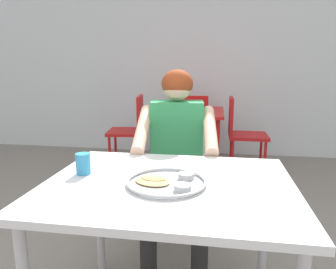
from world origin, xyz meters
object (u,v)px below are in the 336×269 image
Objects in this scene: chair_red_left at (132,126)px; chair_red_far at (194,121)px; chair_foreground at (178,167)px; diner_foreground at (176,146)px; thali_tray at (167,182)px; table_background_red at (188,118)px; table_foreground at (169,199)px; chair_red_right at (241,130)px; drinking_cup at (83,163)px.

chair_red_left is 1.04× the size of chair_red_far.
diner_foreground is at bearing -85.86° from chair_foreground.
thali_tray is 2.98m from chair_red_far.
table_background_red is 0.68m from chair_red_left.
table_foreground is 0.10m from thali_tray.
diner_foreground reaches higher than chair_red_far.
chair_red_right is at bearing 79.02° from table_foreground.
drinking_cup is 0.11× the size of chair_red_far.
drinking_cup is 2.92m from chair_red_far.
table_background_red is at bearing -175.45° from chair_red_right.
table_background_red is (-0.14, 2.39, -0.12)m from thali_tray.
drinking_cup reaches higher than table_foreground.
chair_red_left is at bearing 114.77° from diner_foreground.
table_foreground is at bearing -85.12° from diner_foreground.
chair_foreground is 1.03× the size of chair_red_far.
chair_red_far is (-0.05, 2.23, -0.21)m from diner_foreground.
thali_tray is at bearing -71.06° from chair_red_left.
diner_foreground is 1.42× the size of chair_red_far.
diner_foreground is at bearing -87.05° from table_background_red.
chair_foreground is 0.99× the size of chair_red_left.
drinking_cup reaches higher than table_background_red.
drinking_cup is 2.53m from chair_red_right.
chair_red_left reaches higher than table_background_red.
table_background_red is at bearing 1.14° from chair_red_left.
chair_foreground is (-0.08, 0.93, -0.16)m from table_foreground.
table_foreground is 2.94m from chair_red_far.
chair_foreground is at bearing 94.38° from thali_tray.
table_background_red is 1.04× the size of chair_red_far.
table_foreground is 2.48m from chair_red_left.
thali_tray is 3.47× the size of drinking_cup.
chair_red_left reaches higher than chair_foreground.
drinking_cup is 0.11× the size of chair_foreground.
chair_red_left reaches higher than table_foreground.
table_foreground is at bearing -5.60° from drinking_cup.
chair_red_left is (-0.42, 2.30, -0.27)m from drinking_cup.
chair_foreground reaches higher than chair_red_far.
chair_red_left is (-0.74, 1.42, 0.02)m from chair_foreground.
thali_tray is 2.49m from chair_red_right.
chair_red_right is at bearing 79.10° from thali_tray.
table_foreground is at bearing -70.77° from chair_red_left.
diner_foreground reaches higher than chair_red_right.
chair_red_left is at bearing -177.23° from chair_red_right.
thali_tray is at bearing -85.55° from diner_foreground.
thali_tray is at bearing -85.62° from chair_foreground.
chair_foreground is at bearing -87.23° from table_background_red.
chair_red_far is (0.03, 0.58, -0.13)m from table_background_red.
table_foreground is 1.24× the size of chair_red_far.
chair_foreground is at bearing 70.12° from drinking_cup.
table_foreground is at bearing 84.90° from thali_tray.
drinking_cup is 2.34m from table_background_red.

